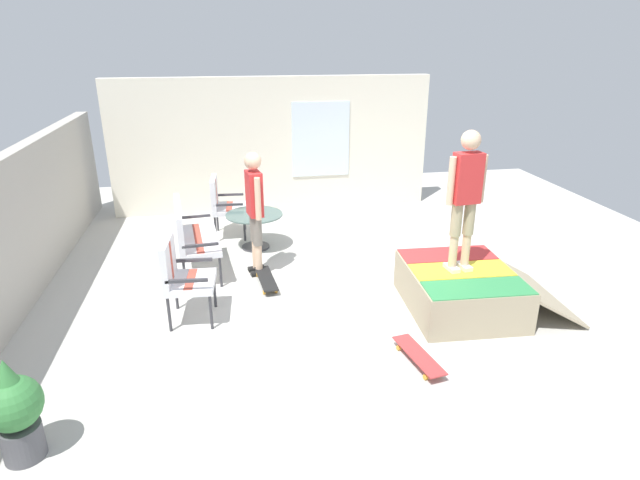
{
  "coord_description": "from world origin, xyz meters",
  "views": [
    {
      "loc": [
        -6.13,
        1.37,
        3.18
      ],
      "look_at": [
        0.14,
        0.25,
        0.7
      ],
      "focal_mm": 29.45,
      "sensor_mm": 36.0,
      "label": 1
    }
  ],
  "objects": [
    {
      "name": "ground_plane",
      "position": [
        0.0,
        0.0,
        -0.05
      ],
      "size": [
        12.0,
        12.0,
        0.1
      ],
      "primitive_type": "cube",
      "color": "beige"
    },
    {
      "name": "back_wall_cinderblock",
      "position": [
        0.0,
        4.0,
        0.93
      ],
      "size": [
        9.0,
        0.2,
        1.86
      ],
      "color": "#ADA89E",
      "rests_on": "ground_plane"
    },
    {
      "name": "house_facade",
      "position": [
        3.8,
        0.49,
        1.25
      ],
      "size": [
        0.23,
        6.0,
        2.51
      ],
      "color": "silver",
      "rests_on": "ground_plane"
    },
    {
      "name": "skate_ramp",
      "position": [
        -0.7,
        -1.39,
        0.26
      ],
      "size": [
        1.57,
        2.01,
        0.53
      ],
      "color": "tan",
      "rests_on": "ground_plane"
    },
    {
      "name": "patio_bench",
      "position": [
        0.97,
        1.96,
        0.62
      ],
      "size": [
        1.3,
        0.68,
        1.02
      ],
      "color": "#38383D",
      "rests_on": "ground_plane"
    },
    {
      "name": "patio_chair_near_house",
      "position": [
        2.4,
        1.5,
        0.61
      ],
      "size": [
        0.65,
        0.58,
        1.02
      ],
      "color": "#38383D",
      "rests_on": "ground_plane"
    },
    {
      "name": "patio_chair_by_wall",
      "position": [
        -0.38,
        2.0,
        0.61
      ],
      "size": [
        0.66,
        0.59,
        1.02
      ],
      "color": "#38383D",
      "rests_on": "ground_plane"
    },
    {
      "name": "patio_table",
      "position": [
        1.77,
        1.01,
        0.4
      ],
      "size": [
        0.9,
        0.9,
        0.57
      ],
      "color": "#38383D",
      "rests_on": "ground_plane"
    },
    {
      "name": "person_watching",
      "position": [
        0.8,
        1.04,
        1.03
      ],
      "size": [
        0.47,
        0.29,
        1.75
      ],
      "color": "black",
      "rests_on": "ground_plane"
    },
    {
      "name": "person_skater",
      "position": [
        -0.67,
        -1.32,
        1.51
      ],
      "size": [
        0.27,
        0.48,
        1.69
      ],
      "color": "silver",
      "rests_on": "skate_ramp"
    },
    {
      "name": "skateboard_by_bench",
      "position": [
        0.38,
        0.95,
        0.08
      ],
      "size": [
        0.82,
        0.27,
        0.1
      ],
      "color": "black",
      "rests_on": "ground_plane"
    },
    {
      "name": "skateboard_spare",
      "position": [
        -1.74,
        -0.46,
        0.08
      ],
      "size": [
        0.82,
        0.34,
        0.1
      ],
      "color": "#B23838",
      "rests_on": "ground_plane"
    },
    {
      "name": "potted_plant",
      "position": [
        -2.43,
        3.13,
        0.47
      ],
      "size": [
        0.44,
        0.44,
        0.92
      ],
      "color": "#515156",
      "rests_on": "ground_plane"
    }
  ]
}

